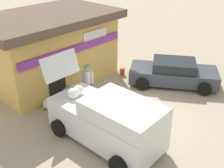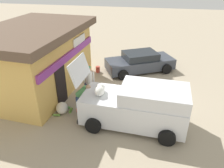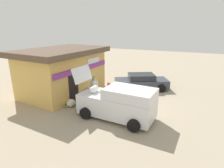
{
  "view_description": "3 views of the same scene",
  "coord_description": "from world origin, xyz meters",
  "views": [
    {
      "loc": [
        -8.91,
        -5.69,
        6.64
      ],
      "look_at": [
        -0.3,
        1.11,
        0.9
      ],
      "focal_mm": 44.17,
      "sensor_mm": 36.0,
      "label": 1
    },
    {
      "loc": [
        -10.25,
        -0.97,
        6.04
      ],
      "look_at": [
        -0.99,
        0.84,
        0.98
      ],
      "focal_mm": 34.5,
      "sensor_mm": 36.0,
      "label": 2
    },
    {
      "loc": [
        -11.69,
        -4.3,
        5.1
      ],
      "look_at": [
        -0.07,
        1.04,
        1.14
      ],
      "focal_mm": 29.85,
      "sensor_mm": 36.0,
      "label": 3
    }
  ],
  "objects": [
    {
      "name": "paint_bucket",
      "position": [
        2.27,
        2.43,
        0.2
      ],
      "size": [
        0.28,
        0.28,
        0.4
      ],
      "primitive_type": "cylinder",
      "color": "#BF3F33",
      "rests_on": "ground_plane"
    },
    {
      "name": "vendor_standing",
      "position": [
        -0.9,
        2.05,
        1.02
      ],
      "size": [
        0.43,
        0.54,
        1.77
      ],
      "color": "navy",
      "rests_on": "ground_plane"
    },
    {
      "name": "delivery_van",
      "position": [
        -2.64,
        -0.55,
        0.95
      ],
      "size": [
        2.4,
        4.77,
        2.81
      ],
      "color": "silver",
      "rests_on": "ground_plane"
    },
    {
      "name": "storefront_bar",
      "position": [
        -0.43,
        5.07,
        1.8
      ],
      "size": [
        7.18,
        5.05,
        3.5
      ],
      "color": "#E0B259",
      "rests_on": "ground_plane"
    },
    {
      "name": "customer_bending",
      "position": [
        -2.16,
        2.01,
        0.89
      ],
      "size": [
        0.57,
        0.75,
        1.47
      ],
      "color": "navy",
      "rests_on": "ground_plane"
    },
    {
      "name": "parked_sedan",
      "position": [
        3.02,
        -0.25,
        0.62
      ],
      "size": [
        3.6,
        4.68,
        1.3
      ],
      "color": "#383D47",
      "rests_on": "ground_plane"
    },
    {
      "name": "unloaded_banana_pile",
      "position": [
        -2.44,
        2.95,
        0.23
      ],
      "size": [
        0.9,
        0.85,
        0.48
      ],
      "color": "silver",
      "rests_on": "ground_plane"
    },
    {
      "name": "ground_plane",
      "position": [
        0.0,
        0.0,
        0.0
      ],
      "size": [
        60.0,
        60.0,
        0.0
      ],
      "primitive_type": "plane",
      "color": "tan"
    }
  ]
}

